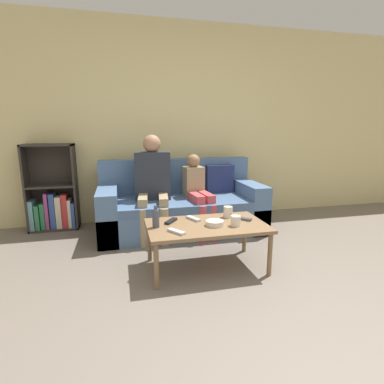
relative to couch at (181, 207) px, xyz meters
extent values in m
plane|color=#70665B|center=(0.13, -2.01, -0.28)|extent=(22.00, 22.00, 0.00)
cube|color=beige|center=(0.13, 0.58, 1.02)|extent=(12.00, 0.06, 2.60)
cube|color=#4C6B93|center=(-0.01, -0.05, -0.13)|extent=(1.95, 0.89, 0.32)
cube|color=#466288|center=(-0.01, -0.14, 0.08)|extent=(1.51, 0.71, 0.10)
cube|color=#4C6B93|center=(-0.01, 0.31, 0.35)|extent=(1.95, 0.18, 0.44)
cube|color=#4C6B93|center=(-0.87, -0.05, 0.00)|extent=(0.22, 0.89, 0.58)
cube|color=#4C6B93|center=(0.86, -0.05, 0.00)|extent=(0.22, 0.89, 0.58)
cube|color=navy|center=(0.55, 0.16, 0.31)|extent=(0.36, 0.12, 0.36)
cube|color=#332D28|center=(-1.82, 0.40, 0.25)|extent=(0.02, 0.28, 1.06)
cube|color=#332D28|center=(-1.27, 0.40, 0.25)|extent=(0.02, 0.28, 1.06)
cube|color=#332D28|center=(-1.54, 0.52, 0.25)|extent=(0.58, 0.02, 1.06)
cube|color=#332D28|center=(-1.54, 0.40, -0.27)|extent=(0.58, 0.28, 0.02)
cube|color=#332D28|center=(-1.54, 0.40, 0.27)|extent=(0.53, 0.28, 0.02)
cube|color=#332D28|center=(-1.54, 0.40, 0.77)|extent=(0.58, 0.28, 0.02)
cube|color=#6699A8|center=(-1.78, 0.39, -0.08)|extent=(0.05, 0.23, 0.36)
cube|color=#2D7A4C|center=(-1.72, 0.39, -0.11)|extent=(0.05, 0.22, 0.30)
cube|color=#2D7A4C|center=(-1.66, 0.38, -0.10)|extent=(0.05, 0.17, 0.32)
cube|color=#993D84|center=(-1.61, 0.39, -0.04)|extent=(0.04, 0.22, 0.45)
cube|color=#33519E|center=(-1.55, 0.38, -0.04)|extent=(0.06, 0.19, 0.44)
cube|color=beige|center=(-1.48, 0.38, -0.06)|extent=(0.07, 0.19, 0.40)
cube|color=red|center=(-1.41, 0.38, -0.05)|extent=(0.06, 0.16, 0.42)
cube|color=beige|center=(-1.35, 0.38, -0.08)|extent=(0.04, 0.21, 0.35)
cube|color=#33519E|center=(-1.31, 0.39, -0.10)|extent=(0.04, 0.23, 0.31)
cylinder|color=brown|center=(-0.48, -1.36, -0.09)|extent=(0.04, 0.04, 0.38)
cylinder|color=brown|center=(0.49, -1.36, -0.09)|extent=(0.04, 0.04, 0.38)
cylinder|color=brown|center=(-0.48, -0.83, -0.09)|extent=(0.04, 0.04, 0.38)
cylinder|color=brown|center=(0.49, -0.83, -0.09)|extent=(0.04, 0.04, 0.38)
cube|color=brown|center=(0.00, -1.10, 0.11)|extent=(1.05, 0.62, 0.03)
cylinder|color=#9E8966|center=(-0.51, -0.46, -0.08)|extent=(0.10, 0.10, 0.42)
cylinder|color=#9E8966|center=(-0.28, -0.49, -0.08)|extent=(0.10, 0.10, 0.42)
cube|color=#9E8966|center=(-0.48, -0.23, 0.18)|extent=(0.14, 0.41, 0.09)
cube|color=#9E8966|center=(-0.26, -0.26, 0.18)|extent=(0.14, 0.41, 0.09)
cube|color=#282D38|center=(-0.34, -0.01, 0.41)|extent=(0.43, 0.25, 0.56)
sphere|color=#A87A5B|center=(-0.34, -0.01, 0.78)|extent=(0.21, 0.21, 0.21)
cylinder|color=#C6474C|center=(0.14, -0.47, -0.08)|extent=(0.10, 0.10, 0.42)
cylinder|color=#C6474C|center=(0.27, -0.46, -0.08)|extent=(0.10, 0.10, 0.42)
cube|color=#C6474C|center=(0.12, -0.24, 0.18)|extent=(0.14, 0.41, 0.09)
cube|color=#C6474C|center=(0.24, -0.23, 0.18)|extent=(0.14, 0.41, 0.09)
cube|color=#9E8966|center=(0.16, 0.00, 0.32)|extent=(0.25, 0.22, 0.37)
sphere|color=#936B4C|center=(0.16, 0.00, 0.57)|extent=(0.16, 0.16, 0.16)
cylinder|color=silver|center=(0.26, -0.93, 0.18)|extent=(0.09, 0.09, 0.10)
cylinder|color=silver|center=(0.24, -1.20, 0.17)|extent=(0.09, 0.09, 0.09)
cube|color=#B7B7BC|center=(-0.30, -1.26, 0.14)|extent=(0.13, 0.17, 0.02)
cube|color=#47474C|center=(0.36, -1.04, 0.14)|extent=(0.15, 0.15, 0.02)
cube|color=#B7B7BC|center=(-0.08, -0.94, 0.14)|extent=(0.11, 0.18, 0.02)
cube|color=black|center=(-0.29, -0.97, 0.14)|extent=(0.14, 0.17, 0.02)
cylinder|color=beige|center=(0.06, -1.15, 0.15)|extent=(0.16, 0.16, 0.05)
cylinder|color=#424756|center=(-0.44, -1.07, 0.21)|extent=(0.06, 0.06, 0.15)
cylinder|color=#424756|center=(-0.44, -1.07, 0.30)|extent=(0.03, 0.03, 0.04)
camera|label=1|loc=(-0.71, -3.52, 0.96)|focal=28.00mm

